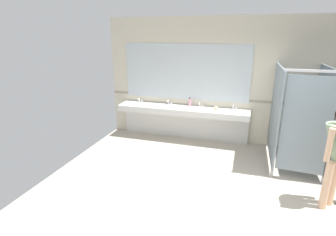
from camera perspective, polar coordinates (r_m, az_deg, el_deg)
name	(u,v)px	position (r m, az deg, el deg)	size (l,w,h in m)	color
ground_plane	(259,209)	(4.50, 19.29, -18.18)	(7.46, 5.61, 0.10)	#B2A899
wall_back	(263,83)	(6.34, 20.03, 7.08)	(7.46, 0.12, 2.92)	beige
wall_back_tile_band	(261,102)	(6.36, 19.67, 3.37)	(7.46, 0.01, 0.06)	#9E937F
vanity_counter	(183,116)	(6.44, 3.21, 0.54)	(3.16, 0.53, 0.95)	silver
mirror_panel	(185,72)	(6.39, 3.78, 9.95)	(3.06, 0.02, 1.32)	silver
bathroom_stalls	(326,119)	(5.62, 31.10, -0.14)	(1.77, 1.53, 1.99)	gray
soap_dispenser	(190,102)	(6.39, 4.75, 3.39)	(0.07, 0.07, 0.22)	#D899B2
paper_cup	(216,109)	(6.11, 10.38, 2.02)	(0.07, 0.07, 0.10)	beige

